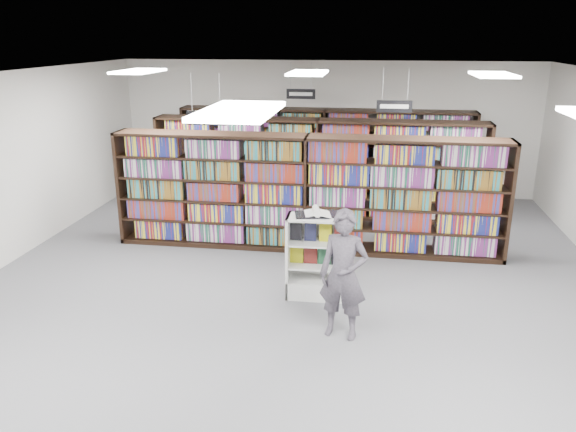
# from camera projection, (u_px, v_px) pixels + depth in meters

# --- Properties ---
(floor) EXTENTS (12.00, 12.00, 0.00)m
(floor) POSITION_uv_depth(u_px,v_px,m) (290.00, 295.00, 8.53)
(floor) COLOR #58585D
(floor) RESTS_ON ground
(ceiling) EXTENTS (10.00, 12.00, 0.10)m
(ceiling) POSITION_uv_depth(u_px,v_px,m) (291.00, 79.00, 7.54)
(ceiling) COLOR white
(ceiling) RESTS_ON wall_back
(wall_back) EXTENTS (10.00, 0.10, 3.20)m
(wall_back) POSITION_uv_depth(u_px,v_px,m) (326.00, 128.00, 13.68)
(wall_back) COLOR silver
(wall_back) RESTS_ON ground
(bookshelf_row_near) EXTENTS (7.00, 0.60, 2.10)m
(bookshelf_row_near) POSITION_uv_depth(u_px,v_px,m) (307.00, 194.00, 10.09)
(bookshelf_row_near) COLOR black
(bookshelf_row_near) RESTS_ON floor
(bookshelf_row_mid) EXTENTS (7.00, 0.60, 2.10)m
(bookshelf_row_mid) POSITION_uv_depth(u_px,v_px,m) (318.00, 169.00, 11.97)
(bookshelf_row_mid) COLOR black
(bookshelf_row_mid) RESTS_ON floor
(bookshelf_row_far) EXTENTS (7.00, 0.60, 2.10)m
(bookshelf_row_far) POSITION_uv_depth(u_px,v_px,m) (325.00, 153.00, 13.57)
(bookshelf_row_far) COLOR black
(bookshelf_row_far) RESTS_ON floor
(aisle_sign_left) EXTENTS (0.65, 0.02, 0.80)m
(aisle_sign_left) POSITION_uv_depth(u_px,v_px,m) (206.00, 117.00, 8.90)
(aisle_sign_left) COLOR #B2B2B7
(aisle_sign_left) RESTS_ON ceiling
(aisle_sign_right) EXTENTS (0.65, 0.02, 0.80)m
(aisle_sign_right) POSITION_uv_depth(u_px,v_px,m) (394.00, 105.00, 10.36)
(aisle_sign_right) COLOR #B2B2B7
(aisle_sign_right) RESTS_ON ceiling
(aisle_sign_center) EXTENTS (0.65, 0.02, 0.80)m
(aisle_sign_center) POSITION_uv_depth(u_px,v_px,m) (301.00, 93.00, 12.52)
(aisle_sign_center) COLOR #B2B2B7
(aisle_sign_center) RESTS_ON ceiling
(troffer_front_center) EXTENTS (0.60, 1.20, 0.04)m
(troffer_front_center) POSITION_uv_depth(u_px,v_px,m) (239.00, 111.00, 4.73)
(troffer_front_center) COLOR white
(troffer_front_center) RESTS_ON ceiling
(troffer_back_left) EXTENTS (0.60, 1.20, 0.04)m
(troffer_back_left) POSITION_uv_depth(u_px,v_px,m) (139.00, 71.00, 9.86)
(troffer_back_left) COLOR white
(troffer_back_left) RESTS_ON ceiling
(troffer_back_center) EXTENTS (0.60, 1.20, 0.04)m
(troffer_back_center) POSITION_uv_depth(u_px,v_px,m) (308.00, 73.00, 9.44)
(troffer_back_center) COLOR white
(troffer_back_center) RESTS_ON ceiling
(troffer_back_right) EXTENTS (0.60, 1.20, 0.04)m
(troffer_back_right) POSITION_uv_depth(u_px,v_px,m) (493.00, 75.00, 9.01)
(troffer_back_right) COLOR white
(troffer_back_right) RESTS_ON ceiling
(endcap_display) EXTENTS (0.91, 0.47, 1.26)m
(endcap_display) POSITION_uv_depth(u_px,v_px,m) (317.00, 268.00, 8.41)
(endcap_display) COLOR white
(endcap_display) RESTS_ON floor
(open_book) EXTENTS (0.72, 0.50, 0.13)m
(open_book) POSITION_uv_depth(u_px,v_px,m) (317.00, 213.00, 8.18)
(open_book) COLOR black
(open_book) RESTS_ON endcap_display
(shopper) EXTENTS (0.69, 0.52, 1.72)m
(shopper) POSITION_uv_depth(u_px,v_px,m) (343.00, 275.00, 7.14)
(shopper) COLOR #504A55
(shopper) RESTS_ON floor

